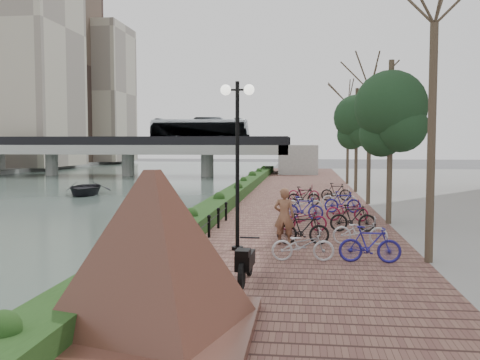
% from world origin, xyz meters
% --- Properties ---
extents(ground, '(220.00, 220.00, 0.00)m').
position_xyz_m(ground, '(0.00, 0.00, 0.00)').
color(ground, '#59595B').
rests_on(ground, ground).
extents(river_water, '(30.00, 130.00, 0.02)m').
position_xyz_m(river_water, '(-15.00, 25.00, 0.01)').
color(river_water, '#4F635C').
rests_on(river_water, ground).
extents(promenade, '(8.00, 75.00, 0.50)m').
position_xyz_m(promenade, '(4.00, 17.50, 0.25)').
color(promenade, brown).
rests_on(promenade, ground).
extents(hedge, '(1.10, 56.00, 0.60)m').
position_xyz_m(hedge, '(0.60, 20.00, 0.80)').
color(hedge, '#1A3714').
rests_on(hedge, promenade).
extents(chain_fence, '(0.10, 14.10, 0.70)m').
position_xyz_m(chain_fence, '(1.40, 2.00, 0.85)').
color(chain_fence, black).
rests_on(chain_fence, promenade).
extents(granite_monument, '(5.15, 5.15, 2.79)m').
position_xyz_m(granite_monument, '(2.10, -4.19, 1.92)').
color(granite_monument, '#47291E').
rests_on(granite_monument, promenade).
extents(lamppost, '(1.02, 0.32, 5.06)m').
position_xyz_m(lamppost, '(2.62, 3.06, 4.13)').
color(lamppost, black).
rests_on(lamppost, promenade).
extents(motorcycle, '(0.54, 1.57, 0.97)m').
position_xyz_m(motorcycle, '(3.28, -0.64, 0.99)').
color(motorcycle, black).
rests_on(motorcycle, promenade).
extents(pedestrian, '(0.70, 0.50, 1.82)m').
position_xyz_m(pedestrian, '(4.00, 4.04, 1.41)').
color(pedestrian, brown).
rests_on(pedestrian, promenade).
extents(bicycle_parking, '(2.40, 17.32, 1.00)m').
position_xyz_m(bicycle_parking, '(5.49, 9.42, 0.97)').
color(bicycle_parking, silver).
rests_on(bicycle_parking, promenade).
extents(street_trees, '(3.20, 37.12, 6.80)m').
position_xyz_m(street_trees, '(8.00, 12.68, 3.69)').
color(street_trees, '#392E22').
rests_on(street_trees, promenade).
extents(bridge, '(36.00, 10.77, 6.50)m').
position_xyz_m(bridge, '(-13.30, 45.00, 3.37)').
color(bridge, gray).
rests_on(bridge, ground).
extents(boat, '(4.22, 5.21, 0.95)m').
position_xyz_m(boat, '(-10.98, 23.64, 0.50)').
color(boat, black).
rests_on(boat, river_water).
extents(far_buildings, '(35.00, 38.00, 38.00)m').
position_xyz_m(far_buildings, '(-41.66, 65.91, 16.12)').
color(far_buildings, '#AAA18D').
rests_on(far_buildings, far_bank).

